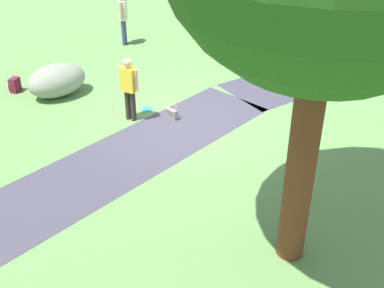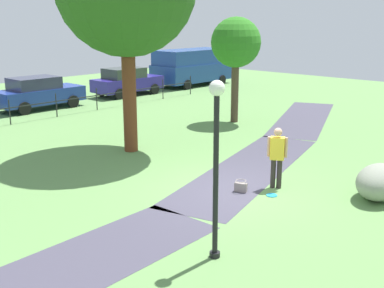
% 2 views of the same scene
% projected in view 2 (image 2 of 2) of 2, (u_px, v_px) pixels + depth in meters
% --- Properties ---
extents(ground_plane, '(48.00, 48.00, 0.00)m').
position_uv_depth(ground_plane, '(228.00, 190.00, 12.54)').
color(ground_plane, '#5F8B4C').
extents(footpath_segment_mid, '(8.24, 3.96, 0.01)m').
position_uv_depth(footpath_segment_mid, '(250.00, 168.00, 14.31)').
color(footpath_segment_mid, '#413E4D').
rests_on(footpath_segment_mid, ground).
extents(footpath_segment_far, '(8.14, 4.88, 0.01)m').
position_uv_depth(footpath_segment_far, '(304.00, 118.00, 21.37)').
color(footpath_segment_far, '#413E4D').
rests_on(footpath_segment_far, ground).
extents(young_tree_near_path, '(2.06, 2.06, 4.35)m').
position_uv_depth(young_tree_near_path, '(236.00, 44.00, 19.79)').
color(young_tree_near_path, '#4E3D2C').
rests_on(young_tree_near_path, ground).
extents(lamp_post, '(0.28, 0.28, 3.31)m').
position_uv_depth(lamp_post, '(216.00, 151.00, 8.51)').
color(lamp_post, black).
rests_on(lamp_post, ground).
extents(lawn_boulder, '(1.72, 1.25, 0.86)m').
position_uv_depth(lawn_boulder, '(379.00, 182.00, 11.82)').
color(lawn_boulder, gray).
rests_on(lawn_boulder, ground).
extents(woman_with_handbag, '(0.38, 0.46, 1.61)m').
position_uv_depth(woman_with_handbag, '(277.00, 154.00, 12.44)').
color(woman_with_handbag, '#312A26').
rests_on(woman_with_handbag, ground).
extents(handbag_on_grass, '(0.35, 0.35, 0.31)m').
position_uv_depth(handbag_on_grass, '(241.00, 187.00, 12.34)').
color(handbag_on_grass, gray).
rests_on(handbag_on_grass, ground).
extents(frisbee_on_grass, '(0.27, 0.27, 0.02)m').
position_uv_depth(frisbee_on_grass, '(272.00, 195.00, 12.12)').
color(frisbee_on_grass, '#249BD1').
rests_on(frisbee_on_grass, ground).
extents(park_fence, '(22.05, 0.05, 1.05)m').
position_uv_depth(park_fence, '(9.00, 110.00, 19.90)').
color(park_fence, '#232326').
rests_on(park_fence, ground).
extents(parked_suv_orange, '(4.16, 1.84, 1.56)m').
position_uv_depth(parked_suv_orange, '(38.00, 93.00, 23.23)').
color(parked_suv_orange, navy).
rests_on(parked_suv_orange, ground).
extents(parked_wagon_silver, '(4.11, 1.84, 1.56)m').
position_uv_depth(parked_wagon_silver, '(127.00, 81.00, 27.32)').
color(parked_wagon_silver, navy).
rests_on(parked_wagon_silver, ground).
extents(delivery_van, '(5.38, 2.57, 2.30)m').
position_uv_depth(delivery_van, '(192.00, 66.00, 31.26)').
color(delivery_van, navy).
rests_on(delivery_van, ground).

